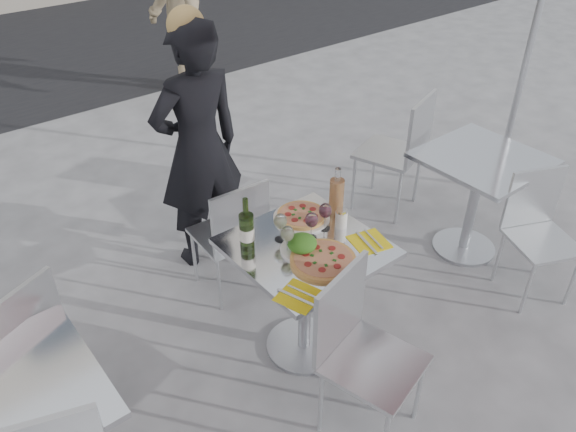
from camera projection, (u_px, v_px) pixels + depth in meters
ground at (304, 346)px, 3.29m from camera, size 80.00×80.00×0.00m
main_table at (306, 277)px, 2.98m from camera, size 0.72×0.72×0.75m
side_table_right at (477, 184)px, 3.75m from camera, size 0.72×0.72×0.75m
chair_far at (233, 231)px, 3.39m from camera, size 0.40×0.42×0.84m
chair_near at (358, 343)px, 2.61m from camera, size 0.50×0.51×0.90m
side_chair_lfar at (16, 347)px, 2.58m from camera, size 0.55×0.56×0.91m
side_chair_rfar at (403, 145)px, 4.15m from camera, size 0.56×0.57×0.96m
side_chair_rnear at (538, 224)px, 3.47m from camera, size 0.50×0.50×0.82m
woman_diner at (199, 150)px, 3.53m from camera, size 0.62×0.42×1.66m
pedestrian_b at (171, 3)px, 5.96m from camera, size 0.89×1.34×1.92m
pizza_near at (323, 260)px, 2.75m from camera, size 0.33×0.33×0.02m
pizza_far at (302, 216)px, 3.05m from camera, size 0.31×0.31×0.03m
salad_plate at (302, 245)px, 2.80m from camera, size 0.22×0.22×0.09m
wine_bottle at (247, 229)px, 2.78m from camera, size 0.07×0.08×0.29m
carafe at (336, 197)px, 3.02m from camera, size 0.08×0.08×0.29m
sugar_shaker at (341, 218)px, 2.96m from camera, size 0.06×0.06×0.11m
wineglass_white_a at (287, 235)px, 2.75m from camera, size 0.07×0.07×0.16m
wineglass_white_b at (280, 222)px, 2.84m from camera, size 0.07×0.07×0.16m
wineglass_red_a at (312, 221)px, 2.85m from camera, size 0.07×0.07×0.16m
wineglass_red_b at (325, 211)px, 2.92m from camera, size 0.07×0.07×0.16m
napkin_left at (299, 296)px, 2.54m from camera, size 0.23×0.23×0.01m
napkin_right at (369, 242)px, 2.88m from camera, size 0.22×0.22×0.01m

